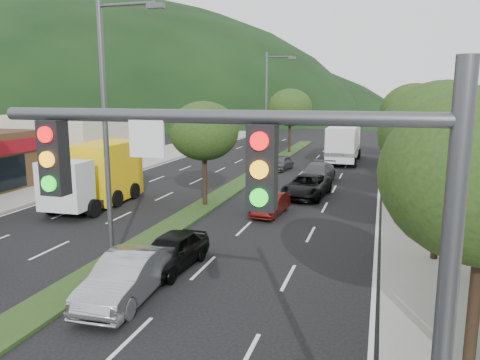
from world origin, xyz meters
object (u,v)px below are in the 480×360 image
(tree_r_c, at_px, (425,128))
(car_queue_b, at_px, (317,173))
(tree_r_b, at_px, (443,135))
(tree_med_near, at_px, (204,131))
(tree_med_far, at_px, (290,107))
(motorhome, at_px, (344,143))
(streetlight_mid, at_px, (269,105))
(car_queue_e, at_px, (280,163))
(sedan_silver, at_px, (127,277))
(tree_r_d, at_px, (414,112))
(tree_r_e, at_px, (408,111))
(car_queue_d, at_px, (307,186))
(car_queue_c, at_px, (271,204))
(streetlight_near, at_px, (110,121))
(car_queue_a, at_px, (171,251))
(traffic_signal, at_px, (313,253))
(box_truck, at_px, (99,176))

(tree_r_c, relative_size, car_queue_b, 1.29)
(tree_r_b, height_order, tree_med_near, tree_r_b)
(tree_med_far, height_order, motorhome, tree_med_far)
(streetlight_mid, height_order, car_queue_e, streetlight_mid)
(tree_r_b, relative_size, sedan_silver, 1.51)
(tree_r_d, relative_size, tree_r_e, 1.07)
(tree_r_e, bearing_deg, car_queue_d, -110.46)
(sedan_silver, bearing_deg, tree_med_near, 96.30)
(tree_r_d, relative_size, car_queue_b, 1.42)
(car_queue_c, bearing_deg, streetlight_near, -107.87)
(tree_r_b, bearing_deg, tree_r_c, 90.00)
(car_queue_a, bearing_deg, traffic_signal, -51.49)
(streetlight_near, bearing_deg, car_queue_e, 86.94)
(tree_med_far, bearing_deg, car_queue_d, -76.17)
(tree_med_near, height_order, car_queue_d, tree_med_near)
(traffic_signal, xyz_separation_m, car_queue_e, (-7.53, 33.75, -4.01))
(tree_r_e, distance_m, streetlight_mid, 13.73)
(tree_r_c, bearing_deg, car_queue_e, 130.68)
(tree_med_near, bearing_deg, tree_r_d, 45.00)
(car_queue_d, xyz_separation_m, car_queue_e, (-3.86, 10.00, -0.08))
(traffic_signal, bearing_deg, motorhome, 93.85)
(tree_r_e, height_order, car_queue_c, tree_r_e)
(traffic_signal, relative_size, car_queue_b, 1.39)
(car_queue_b, distance_m, motorhome, 11.63)
(traffic_signal, relative_size, tree_r_e, 1.04)
(tree_r_c, bearing_deg, car_queue_b, 132.84)
(tree_r_c, relative_size, streetlight_mid, 0.65)
(streetlight_mid, bearing_deg, tree_r_d, -14.27)
(car_queue_b, bearing_deg, car_queue_d, -82.97)
(tree_r_b, distance_m, car_queue_b, 17.17)
(tree_r_c, relative_size, streetlight_near, 0.65)
(tree_med_far, distance_m, sedan_silver, 38.84)
(tree_r_e, height_order, car_queue_d, tree_r_e)
(traffic_signal, bearing_deg, streetlight_near, 132.77)
(car_queue_c, distance_m, box_truck, 10.44)
(tree_r_d, bearing_deg, tree_r_b, -90.00)
(tree_r_d, bearing_deg, tree_med_far, 130.60)
(tree_r_b, distance_m, tree_r_d, 18.00)
(tree_r_b, xyz_separation_m, tree_r_d, (0.00, 18.00, 0.14))
(tree_r_e, bearing_deg, tree_med_far, 161.57)
(tree_r_c, bearing_deg, tree_med_near, -170.54)
(tree_r_d, distance_m, sedan_silver, 26.82)
(car_queue_d, bearing_deg, tree_r_b, -51.94)
(tree_med_near, relative_size, streetlight_mid, 0.60)
(traffic_signal, xyz_separation_m, car_queue_d, (-3.66, 23.75, -3.93))
(car_queue_e, xyz_separation_m, box_truck, (-7.71, -15.61, 1.09))
(tree_r_c, distance_m, tree_med_far, 26.83)
(tree_r_d, distance_m, tree_med_near, 16.99)
(tree_med_near, relative_size, box_truck, 0.80)
(tree_r_b, distance_m, box_truck, 19.07)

